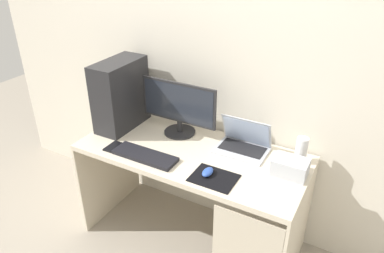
{
  "coord_description": "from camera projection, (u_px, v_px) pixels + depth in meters",
  "views": [
    {
      "loc": [
        0.96,
        -1.74,
        2.02
      ],
      "look_at": [
        0.0,
        0.0,
        0.94
      ],
      "focal_mm": 34.12,
      "sensor_mm": 36.0,
      "label": 1
    }
  ],
  "objects": [
    {
      "name": "keyboard",
      "position": [
        145.0,
        156.0,
        2.28
      ],
      "size": [
        0.42,
        0.14,
        0.02
      ],
      "primitive_type": "cube",
      "color": "black",
      "rests_on": "desk"
    },
    {
      "name": "laptop",
      "position": [
        243.0,
        143.0,
        2.35
      ],
      "size": [
        0.33,
        0.23,
        0.22
      ],
      "color": "#B7BCC6",
      "rests_on": "desk"
    },
    {
      "name": "projector",
      "position": [
        290.0,
        167.0,
        2.1
      ],
      "size": [
        0.2,
        0.14,
        0.1
      ],
      "primitive_type": "cube",
      "color": "#B7BCC6",
      "rests_on": "desk"
    },
    {
      "name": "mousepad",
      "position": [
        214.0,
        178.0,
        2.09
      ],
      "size": [
        0.26,
        0.2,
        0.0
      ],
      "primitive_type": "cube",
      "color": "black",
      "rests_on": "desk"
    },
    {
      "name": "cell_phone",
      "position": [
        113.0,
        147.0,
        2.39
      ],
      "size": [
        0.07,
        0.13,
        0.01
      ],
      "primitive_type": "cube",
      "color": "black",
      "rests_on": "desk"
    },
    {
      "name": "monitor",
      "position": [
        179.0,
        108.0,
        2.46
      ],
      "size": [
        0.55,
        0.22,
        0.38
      ],
      "color": "#232326",
      "rests_on": "desk"
    },
    {
      "name": "mouse_left",
      "position": [
        208.0,
        172.0,
        2.11
      ],
      "size": [
        0.06,
        0.1,
        0.03
      ],
      "primitive_type": "ellipsoid",
      "color": "#2D51B2",
      "rests_on": "mousepad"
    },
    {
      "name": "ground_plane",
      "position": [
        192.0,
        237.0,
        2.71
      ],
      "size": [
        8.0,
        8.0,
        0.0
      ],
      "primitive_type": "plane",
      "color": "#9E9384"
    },
    {
      "name": "speaker",
      "position": [
        301.0,
        150.0,
        2.2
      ],
      "size": [
        0.07,
        0.07,
        0.17
      ],
      "primitive_type": "cylinder",
      "color": "white",
      "rests_on": "desk"
    },
    {
      "name": "wall_back",
      "position": [
        220.0,
        54.0,
        2.38
      ],
      "size": [
        4.0,
        0.05,
        2.6
      ],
      "color": "beige",
      "rests_on": "ground_plane"
    },
    {
      "name": "desk",
      "position": [
        194.0,
        172.0,
        2.41
      ],
      "size": [
        1.48,
        0.66,
        0.76
      ],
      "color": "beige",
      "rests_on": "ground_plane"
    },
    {
      "name": "pc_tower",
      "position": [
        121.0,
        94.0,
        2.55
      ],
      "size": [
        0.2,
        0.41,
        0.49
      ],
      "primitive_type": "cube",
      "color": "#232326",
      "rests_on": "desk"
    }
  ]
}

